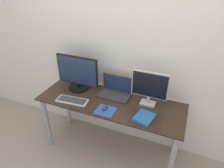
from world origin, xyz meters
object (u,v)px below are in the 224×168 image
object	(u,v)px
monitor_right	(150,87)
laptop	(115,90)
monitor_left	(77,74)
keyboard	(72,101)
mouse	(105,108)
book	(144,118)

from	to	relation	value
monitor_right	laptop	size ratio (longest dim) A/B	1.07
monitor_left	keyboard	size ratio (longest dim) A/B	1.46
monitor_left	mouse	distance (m)	0.58
keyboard	mouse	distance (m)	0.40
keyboard	mouse	xyz separation A→B (m)	(0.40, 0.00, 0.01)
monitor_right	keyboard	bearing A→B (deg)	-160.86
mouse	book	bearing A→B (deg)	2.12
monitor_right	monitor_left	bearing A→B (deg)	-179.99
keyboard	mouse	world-z (taller)	mouse
monitor_left	mouse	size ratio (longest dim) A/B	7.20
monitor_right	keyboard	distance (m)	0.87
laptop	mouse	distance (m)	0.32
monitor_right	book	bearing A→B (deg)	-83.61
monitor_left	keyboard	bearing A→B (deg)	-73.94
monitor_left	monitor_right	size ratio (longest dim) A/B	1.37
book	mouse	bearing A→B (deg)	-177.88
book	keyboard	bearing A→B (deg)	-178.86
monitor_right	laptop	bearing A→B (deg)	174.12
mouse	book	distance (m)	0.42
monitor_left	laptop	size ratio (longest dim) A/B	1.47
monitor_left	keyboard	xyz separation A→B (m)	(0.08, -0.28, -0.19)
monitor_left	monitor_right	distance (m)	0.88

